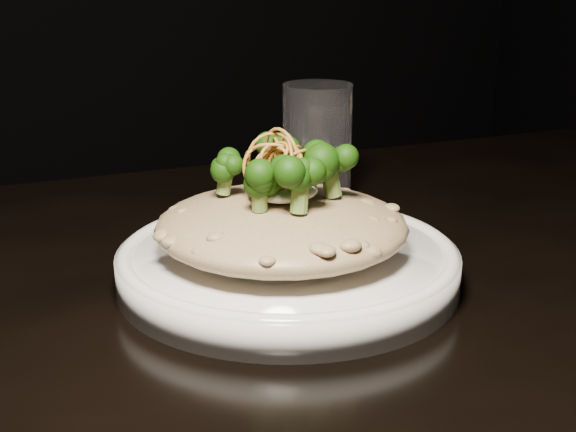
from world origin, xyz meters
The scene contains 7 objects.
table centered at (0.00, 0.00, 0.67)m, with size 1.10×0.80×0.75m.
plate centered at (-0.05, 0.02, 0.76)m, with size 0.26×0.26×0.03m, color white.
risotto centered at (-0.06, 0.02, 0.80)m, with size 0.19×0.19×0.04m, color brown.
broccoli centered at (-0.06, 0.03, 0.84)m, with size 0.12×0.12×0.04m, color black, non-canonical shape.
cheese centered at (-0.06, 0.02, 0.83)m, with size 0.05×0.05×0.02m, color white.
shallots centered at (-0.06, 0.03, 0.85)m, with size 0.05×0.05×0.03m, color olive, non-canonical shape.
drinking_glass centered at (0.05, 0.21, 0.81)m, with size 0.07×0.07×0.12m, color white.
Camera 1 is at (-0.28, -0.51, 0.99)m, focal length 50.00 mm.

